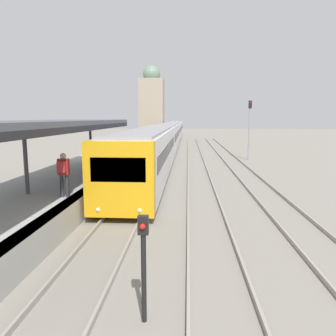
{
  "coord_description": "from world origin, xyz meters",
  "views": [
    {
      "loc": [
        2.51,
        -1.44,
        3.93
      ],
      "look_at": [
        1.64,
        13.09,
        1.7
      ],
      "focal_mm": 35.0,
      "sensor_mm": 36.0,
      "label": 1
    }
  ],
  "objects_px": {
    "person_on_platform": "(63,171)",
    "train_near": "(170,133)",
    "signal_mast_far": "(250,123)",
    "signal_post_near": "(144,258)"
  },
  "relations": [
    {
      "from": "train_near",
      "to": "signal_post_near",
      "type": "height_order",
      "value": "train_near"
    },
    {
      "from": "train_near",
      "to": "signal_post_near",
      "type": "bearing_deg",
      "value": -87.58
    },
    {
      "from": "train_near",
      "to": "signal_mast_far",
      "type": "relative_size",
      "value": 12.51
    },
    {
      "from": "person_on_platform",
      "to": "signal_post_near",
      "type": "bearing_deg",
      "value": -57.32
    },
    {
      "from": "person_on_platform",
      "to": "signal_mast_far",
      "type": "bearing_deg",
      "value": 62.01
    },
    {
      "from": "person_on_platform",
      "to": "train_near",
      "type": "relative_size",
      "value": 0.02
    },
    {
      "from": "person_on_platform",
      "to": "train_near",
      "type": "bearing_deg",
      "value": 86.52
    },
    {
      "from": "person_on_platform",
      "to": "signal_mast_far",
      "type": "relative_size",
      "value": 0.3
    },
    {
      "from": "signal_post_near",
      "to": "signal_mast_far",
      "type": "distance_m",
      "value": 26.28
    },
    {
      "from": "person_on_platform",
      "to": "signal_mast_far",
      "type": "xyz_separation_m",
      "value": [
        10.35,
        19.46,
        1.46
      ]
    }
  ]
}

